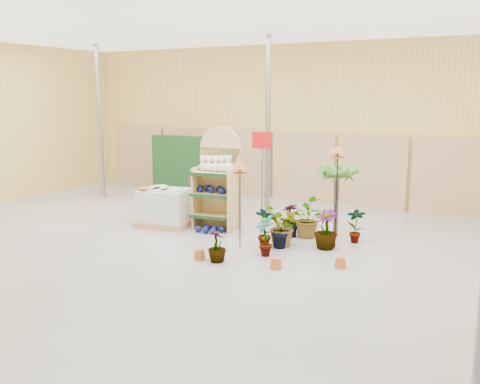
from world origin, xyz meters
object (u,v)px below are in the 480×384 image
Objects in this scene: display_shelf at (218,182)px; pallet_stack at (165,208)px; bird_table_front at (240,168)px; potted_plant_2 at (282,227)px.

pallet_stack is (-1.22, -0.43, -0.64)m from display_shelf.
bird_table_front reaches higher than pallet_stack.
display_shelf is 2.83× the size of potted_plant_2.
bird_table_front is at bearing -51.33° from display_shelf.
pallet_stack is 3.18m from potted_plant_2.
display_shelf is at bearing 136.38° from bird_table_front.
display_shelf reaches higher than potted_plant_2.
display_shelf is 2.18m from potted_plant_2.
pallet_stack is at bearing 174.58° from potted_plant_2.
display_shelf is 1.72m from bird_table_front.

